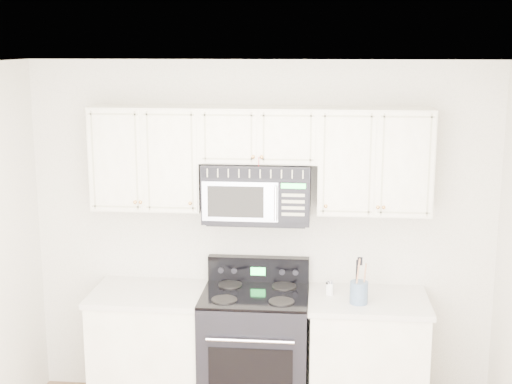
# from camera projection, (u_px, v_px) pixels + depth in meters

# --- Properties ---
(room) EXTENTS (3.51, 3.51, 2.61)m
(room) POSITION_uv_depth(u_px,v_px,m) (233.00, 320.00, 3.71)
(room) COLOR brown
(room) RESTS_ON ground
(base_cabinet_left) EXTENTS (0.86, 0.65, 0.92)m
(base_cabinet_left) POSITION_uv_depth(u_px,v_px,m) (152.00, 353.00, 5.36)
(base_cabinet_left) COLOR white
(base_cabinet_left) RESTS_ON ground
(base_cabinet_right) EXTENTS (0.86, 0.65, 0.92)m
(base_cabinet_right) POSITION_uv_depth(u_px,v_px,m) (366.00, 362.00, 5.22)
(base_cabinet_right) COLOR white
(base_cabinet_right) RESTS_ON ground
(range) EXTENTS (0.77, 0.70, 1.12)m
(range) POSITION_uv_depth(u_px,v_px,m) (255.00, 351.00, 5.27)
(range) COLOR black
(range) RESTS_ON ground
(upper_cabinets) EXTENTS (2.44, 0.37, 0.75)m
(upper_cabinets) POSITION_uv_depth(u_px,v_px,m) (260.00, 154.00, 5.13)
(upper_cabinets) COLOR white
(upper_cabinets) RESTS_ON ground
(microwave) EXTENTS (0.77, 0.43, 0.42)m
(microwave) POSITION_uv_depth(u_px,v_px,m) (257.00, 192.00, 5.15)
(microwave) COLOR black
(microwave) RESTS_ON ground
(utensil_crock) EXTENTS (0.13, 0.13, 0.34)m
(utensil_crock) POSITION_uv_depth(u_px,v_px,m) (359.00, 292.00, 5.00)
(utensil_crock) COLOR slate
(utensil_crock) RESTS_ON base_cabinet_right
(shaker_salt) EXTENTS (0.05, 0.05, 0.11)m
(shaker_salt) POSITION_uv_depth(u_px,v_px,m) (330.00, 288.00, 5.17)
(shaker_salt) COLOR white
(shaker_salt) RESTS_ON base_cabinet_right
(shaker_pepper) EXTENTS (0.04, 0.04, 0.10)m
(shaker_pepper) POSITION_uv_depth(u_px,v_px,m) (329.00, 288.00, 5.17)
(shaker_pepper) COLOR white
(shaker_pepper) RESTS_ON base_cabinet_right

